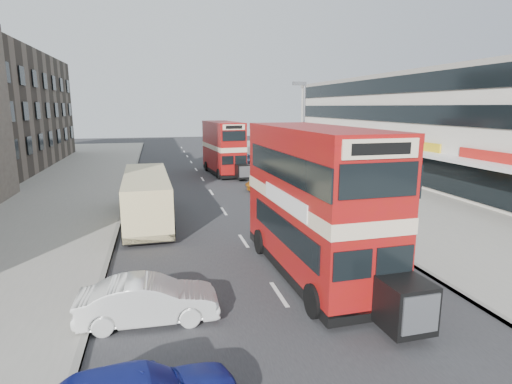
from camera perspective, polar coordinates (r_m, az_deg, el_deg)
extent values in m
plane|color=#28282B|center=(13.22, 5.76, -17.41)|extent=(160.00, 160.00, 0.00)
cube|color=#28282B|center=(31.78, -6.15, -0.04)|extent=(12.00, 90.00, 0.01)
cube|color=gray|center=(35.31, 13.53, 0.99)|extent=(12.00, 90.00, 0.15)
cube|color=gray|center=(32.54, -27.60, -0.92)|extent=(12.00, 90.00, 0.15)
cube|color=gray|center=(31.60, -17.19, -0.44)|extent=(0.20, 90.00, 0.16)
cube|color=gray|center=(33.07, 4.38, 0.58)|extent=(0.20, 90.00, 0.16)
cube|color=beige|center=(40.70, 22.74, 8.07)|extent=(8.00, 46.00, 9.00)
cube|color=black|center=(38.71, 17.54, 3.98)|extent=(0.10, 44.00, 2.40)
cube|color=gray|center=(40.74, 23.26, 14.53)|extent=(8.20, 46.20, 0.40)
cube|color=white|center=(38.13, 16.56, 6.05)|extent=(1.80, 44.00, 0.20)
cylinder|color=slate|center=(30.83, 6.53, 7.10)|extent=(0.16, 0.16, 8.00)
cube|color=slate|center=(30.64, 5.98, 14.57)|extent=(1.00, 0.20, 0.25)
cube|color=black|center=(16.61, 7.66, -9.73)|extent=(3.04, 8.73, 0.38)
cube|color=maroon|center=(16.19, 7.78, -5.46)|extent=(3.02, 8.73, 2.38)
cube|color=beige|center=(15.85, 7.92, -0.79)|extent=(3.06, 8.78, 0.49)
cube|color=maroon|center=(15.62, 8.05, 3.86)|extent=(3.02, 8.73, 2.27)
cube|color=maroon|center=(15.51, 8.18, 8.33)|extent=(3.04, 8.75, 0.27)
cube|color=black|center=(12.72, 19.77, -14.36)|extent=(1.35, 1.34, 1.40)
cube|color=black|center=(40.36, -4.47, 2.96)|extent=(3.10, 7.79, 0.33)
cube|color=maroon|center=(40.21, -4.50, 4.56)|extent=(3.08, 7.78, 2.09)
cube|color=beige|center=(40.08, -4.53, 6.25)|extent=(3.13, 7.83, 0.43)
cube|color=maroon|center=(39.99, -4.55, 7.87)|extent=(3.08, 7.78, 1.99)
cube|color=maroon|center=(39.93, -4.58, 9.41)|extent=(3.10, 7.81, 0.24)
cube|color=black|center=(36.29, -1.84, 2.84)|extent=(1.24, 1.24, 1.23)
cube|color=black|center=(24.40, -14.61, -3.04)|extent=(2.63, 9.48, 0.38)
cube|color=#D2C188|center=(24.16, -14.74, -0.55)|extent=(2.61, 9.48, 2.45)
imported|color=silver|center=(13.33, -14.49, -14.17)|extent=(4.19, 1.54, 1.37)
imported|color=maroon|center=(27.72, 4.85, -0.47)|extent=(4.25, 1.86, 1.21)
imported|color=orange|center=(32.19, 2.64, 1.32)|extent=(4.71, 2.32, 1.29)
imported|color=#5F96BF|center=(45.37, -2.27, 4.44)|extent=(4.41, 2.22, 1.44)
imported|color=gray|center=(28.23, 12.53, 0.25)|extent=(0.72, 0.63, 1.63)
imported|color=gray|center=(43.71, 2.62, 4.68)|extent=(1.21, 0.77, 1.92)
imported|color=gray|center=(31.68, 1.96, 0.71)|extent=(0.56, 1.52, 0.79)
imported|color=black|center=(31.53, 1.97, 2.22)|extent=(0.66, 0.44, 1.79)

